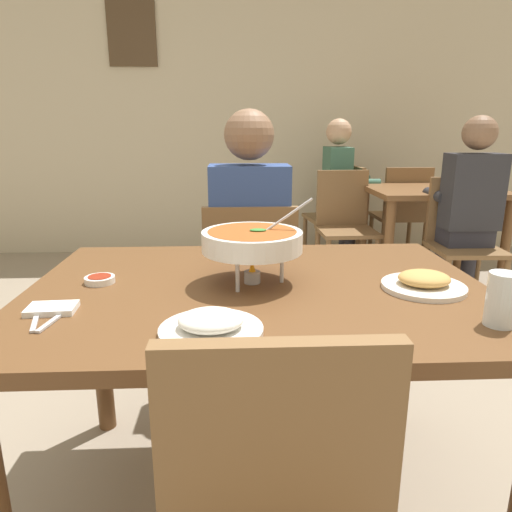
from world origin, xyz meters
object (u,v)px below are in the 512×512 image
(chair_bg_corner, at_px, (402,210))
(patron_bg_left, at_px, (341,184))
(drink_glass, at_px, (501,302))
(chair_bg_right, at_px, (344,220))
(diner_main, at_px, (249,234))
(chair_bg_middle, at_px, (461,235))
(appetizer_plate, at_px, (424,283))
(patron_bg_middle, at_px, (468,202))
(sauce_dish, at_px, (100,279))
(chair_bg_left, at_px, (341,210))
(rice_plate, at_px, (211,325))
(chair_diner_main, at_px, (250,284))
(curry_bowl, at_px, (252,242))
(dining_table_far, at_px, (432,206))
(dining_table_main, at_px, (258,317))

(chair_bg_corner, height_order, patron_bg_left, patron_bg_left)
(drink_glass, height_order, chair_bg_right, drink_glass)
(diner_main, relative_size, chair_bg_middle, 1.46)
(drink_glass, bearing_deg, appetizer_plate, 106.51)
(appetizer_plate, height_order, patron_bg_middle, patron_bg_middle)
(sauce_dish, height_order, chair_bg_middle, chair_bg_middle)
(chair_bg_left, height_order, chair_bg_right, same)
(chair_bg_right, bearing_deg, appetizer_plate, -98.16)
(rice_plate, distance_m, sauce_dish, 0.52)
(appetizer_plate, bearing_deg, patron_bg_middle, 59.93)
(chair_diner_main, distance_m, patron_bg_middle, 1.81)
(rice_plate, bearing_deg, chair_diner_main, 83.51)
(chair_bg_left, relative_size, chair_bg_corner, 1.00)
(chair_bg_left, bearing_deg, drink_glass, -96.46)
(curry_bowl, distance_m, appetizer_plate, 0.52)
(chair_diner_main, bearing_deg, dining_table_far, 44.81)
(drink_glass, bearing_deg, chair_diner_main, 116.97)
(diner_main, relative_size, drink_glass, 10.08)
(appetizer_plate, height_order, chair_bg_middle, chair_bg_middle)
(dining_table_main, distance_m, dining_table_far, 2.72)
(patron_bg_left, height_order, patron_bg_middle, same)
(curry_bowl, xyz_separation_m, appetizer_plate, (0.50, -0.08, -0.11))
(diner_main, xyz_separation_m, curry_bowl, (-0.02, -0.78, 0.16))
(chair_bg_left, distance_m, chair_bg_corner, 0.55)
(curry_bowl, bearing_deg, chair_bg_left, 71.70)
(appetizer_plate, distance_m, sauce_dish, 0.97)
(curry_bowl, relative_size, chair_bg_right, 0.37)
(chair_bg_right, height_order, patron_bg_left, patron_bg_left)
(curry_bowl, xyz_separation_m, patron_bg_middle, (1.54, 1.71, -0.16))
(chair_diner_main, xyz_separation_m, sauce_dish, (-0.48, -0.73, 0.27))
(curry_bowl, xyz_separation_m, chair_bg_corner, (1.48, 2.76, -0.39))
(diner_main, bearing_deg, drink_glass, -63.71)
(diner_main, relative_size, sauce_dish, 14.56)
(drink_glass, bearing_deg, rice_plate, -178.75)
(curry_bowl, distance_m, rice_plate, 0.39)
(diner_main, height_order, curry_bowl, diner_main)
(dining_table_far, bearing_deg, patron_bg_left, 139.37)
(sauce_dish, xyz_separation_m, chair_bg_middle, (1.98, 1.70, -0.27))
(dining_table_main, relative_size, diner_main, 1.04)
(diner_main, bearing_deg, patron_bg_left, 65.95)
(chair_bg_corner, bearing_deg, chair_bg_left, 173.65)
(sauce_dish, distance_m, chair_bg_corner, 3.37)
(curry_bowl, xyz_separation_m, chair_bg_left, (0.93, 2.82, -0.39))
(chair_diner_main, xyz_separation_m, rice_plate, (-0.13, -1.11, 0.28))
(diner_main, relative_size, curry_bowl, 3.94)
(chair_diner_main, xyz_separation_m, chair_bg_right, (0.82, 1.57, 0.00))
(chair_diner_main, distance_m, chair_bg_corner, 2.48)
(sauce_dish, xyz_separation_m, dining_table_far, (1.98, 2.22, -0.15))
(chair_diner_main, bearing_deg, appetizer_plate, -60.10)
(chair_diner_main, xyz_separation_m, chair_bg_middle, (1.50, 0.97, 0.00))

